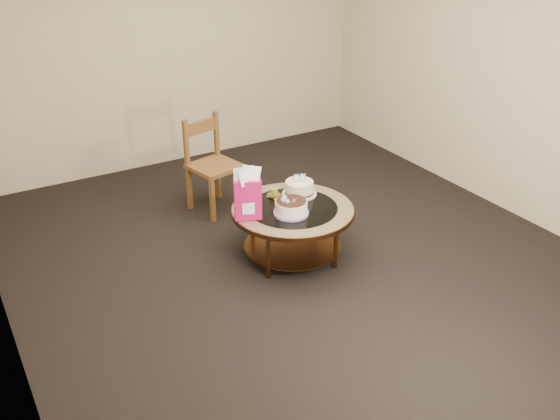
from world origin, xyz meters
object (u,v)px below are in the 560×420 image
dining_chair (212,164)px  gift_bag (248,194)px  coffee_table (293,216)px  cream_cake (299,188)px  decorated_cake (291,208)px

dining_chair → gift_bag: bearing=-113.5°
coffee_table → cream_cake: (0.18, 0.18, 0.14)m
cream_cake → dining_chair: dining_chair is taller
cream_cake → gift_bag: (-0.58, -0.15, 0.15)m
decorated_cake → cream_cake: cream_cake is taller
decorated_cake → gift_bag: 0.38m
decorated_cake → dining_chair: (-0.12, 1.25, -0.05)m
coffee_table → dining_chair: (-0.19, 1.16, 0.08)m
cream_cake → decorated_cake: bearing=-111.0°
coffee_table → dining_chair: dining_chair is taller
cream_cake → dining_chair: (-0.37, 0.98, -0.06)m
decorated_cake → cream_cake: 0.37m
cream_cake → gift_bag: bearing=-143.7°
decorated_cake → gift_bag: size_ratio=0.67×
decorated_cake → gift_bag: bearing=159.1°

